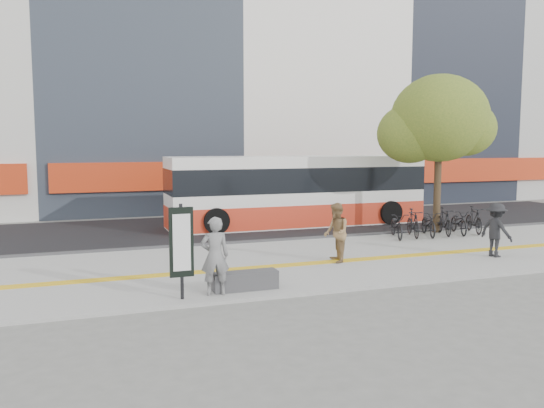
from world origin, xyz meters
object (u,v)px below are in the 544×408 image
object	(u,v)px
signboard	(181,244)
pedestrian_tan	(336,233)
pedestrian_dark	(496,230)
street_tree	(437,121)
bus	(298,193)
seated_woman	(215,256)
bench	(245,281)

from	to	relation	value
signboard	pedestrian_tan	xyz separation A→B (m)	(5.09, 2.42, -0.39)
pedestrian_tan	pedestrian_dark	xyz separation A→B (m)	(5.09, -0.95, -0.05)
street_tree	bus	size ratio (longest dim) A/B	0.56
street_tree	pedestrian_tan	world-z (taller)	street_tree
seated_woman	pedestrian_dark	distance (m)	9.48
pedestrian_tan	seated_woman	bearing A→B (deg)	-49.71
seated_woman	pedestrian_tan	bearing A→B (deg)	-147.19
pedestrian_tan	bench	bearing A→B (deg)	-46.81
bench	street_tree	bearing A→B (deg)	31.62
bench	seated_woman	bearing A→B (deg)	-166.17
signboard	bus	world-z (taller)	bus
signboard	pedestrian_tan	world-z (taller)	signboard
street_tree	bus	distance (m)	6.50
seated_woman	pedestrian_tan	distance (m)	4.87
bus	seated_woman	size ratio (longest dim) A/B	6.08
bench	street_tree	size ratio (longest dim) A/B	0.25
signboard	pedestrian_dark	xyz separation A→B (m)	(10.18, 1.48, -0.44)
street_tree	pedestrian_dark	distance (m)	6.15
seated_woman	pedestrian_dark	world-z (taller)	seated_woman
street_tree	pedestrian_dark	world-z (taller)	street_tree
pedestrian_tan	bus	bearing A→B (deg)	178.07
pedestrian_tan	pedestrian_dark	world-z (taller)	pedestrian_tan
street_tree	bus	bearing A→B (deg)	140.22
bench	pedestrian_tan	xyz separation A→B (m)	(3.49, 2.12, 0.67)
bench	signboard	distance (m)	1.94
bench	bus	xyz separation A→B (m)	(5.36, 9.70, 1.17)
street_tree	seated_woman	bearing A→B (deg)	-149.56
bench	street_tree	world-z (taller)	street_tree
seated_woman	pedestrian_dark	xyz separation A→B (m)	(9.38, 1.37, -0.08)
street_tree	seated_woman	distance (m)	12.76
bench	street_tree	xyz separation A→B (m)	(9.78, 6.02, 4.21)
bus	bench	bearing A→B (deg)	-118.93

